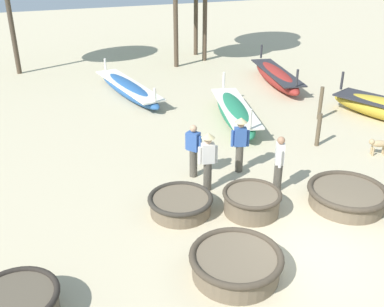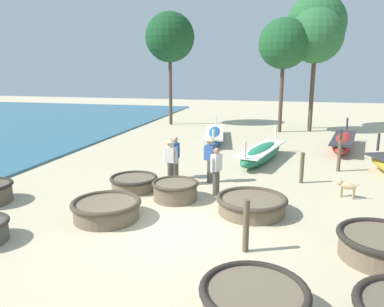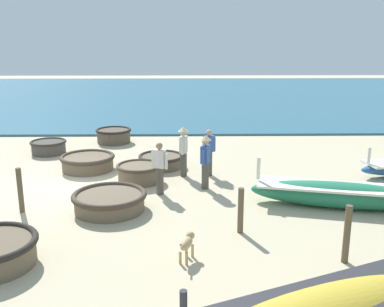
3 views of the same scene
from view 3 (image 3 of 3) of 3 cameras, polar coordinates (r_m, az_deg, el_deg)
ground_plane at (r=14.48m, az=-15.06°, el=-4.15°), size 80.00×80.00×0.00m
sea at (r=34.83m, az=-0.19°, el=7.33°), size 28.00×52.00×0.10m
coracle_beside_post at (r=12.31m, az=-10.44°, el=-5.90°), size 2.01×2.01×0.50m
coracle_center at (r=18.75m, az=-17.76°, el=0.85°), size 1.42×1.42×0.52m
coracle_far_right at (r=16.03m, az=-3.94°, el=-0.87°), size 1.62×1.62×0.46m
coracle_upturned at (r=14.49m, az=-6.71°, el=-2.39°), size 1.46×1.46×0.59m
coracle_tilted at (r=16.10m, az=-13.11°, el=-1.02°), size 1.90×1.90×0.53m
coracle_front_right at (r=19.98m, az=-9.91°, el=2.31°), size 1.55×1.55×0.61m
long_boat_white_hull at (r=12.93m, az=18.13°, el=-4.93°), size 2.07×4.87×1.29m
fisherman_by_coracle at (r=14.93m, az=2.18°, el=0.29°), size 0.38×0.45×1.57m
fisherman_hauling at (r=13.59m, az=1.70°, el=-0.64°), size 0.50×0.36×1.67m
fisherman_standing_left at (r=13.18m, az=-4.13°, el=-1.72°), size 0.35×0.48×1.57m
fisherman_standing_right at (r=14.81m, az=-1.09°, el=0.66°), size 0.52×0.36×1.67m
dog at (r=9.54m, az=-0.63°, el=-11.33°), size 0.65×0.37×0.55m
mooring_post_shoreline at (r=12.72m, az=-20.98°, el=-4.37°), size 0.14×0.14×1.22m
mooring_post_mid_beach at (r=10.75m, az=6.20°, el=-7.21°), size 0.14×0.14×1.12m
mooring_post_inland at (r=9.85m, az=19.08°, el=-9.67°), size 0.14×0.14×1.25m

